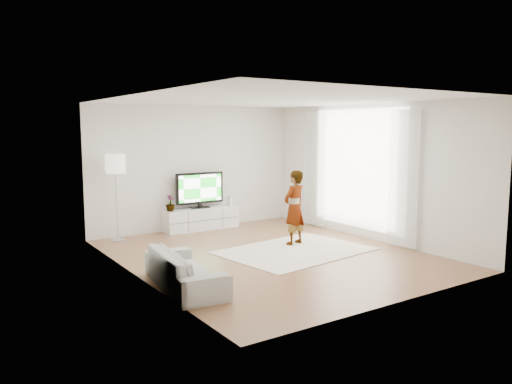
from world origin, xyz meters
TOP-DOWN VIEW (x-y plane):
  - floor at (0.00, 0.00)m, footprint 6.00×6.00m
  - ceiling at (0.00, 0.00)m, footprint 6.00×6.00m
  - wall_left at (-2.50, 0.00)m, footprint 0.02×6.00m
  - wall_right at (2.50, 0.00)m, footprint 0.02×6.00m
  - wall_back at (0.00, 3.00)m, footprint 5.00×0.02m
  - wall_front at (0.00, -3.00)m, footprint 5.00×0.02m
  - window at (2.48, 0.30)m, footprint 0.01×2.60m
  - curtain_near at (2.40, -1.00)m, footprint 0.04×0.70m
  - curtain_far at (2.40, 1.60)m, footprint 0.04×0.70m
  - media_console at (0.02, 2.76)m, footprint 1.75×0.50m
  - television at (0.02, 2.79)m, footprint 1.17×0.23m
  - game_console at (0.79, 2.76)m, footprint 0.05×0.16m
  - potted_plant at (-0.72, 2.77)m, footprint 0.26×0.26m
  - rug at (0.56, -0.03)m, footprint 2.89×2.25m
  - player at (0.87, 0.39)m, footprint 0.61×0.47m
  - sofa at (-2.10, -0.83)m, footprint 0.93×1.91m
  - floor_lamp at (-1.93, 2.70)m, footprint 0.40×0.40m

SIDE VIEW (x-z plane):
  - floor at x=0.00m, z-range 0.00..0.00m
  - rug at x=0.56m, z-range 0.00..0.01m
  - media_console at x=0.02m, z-range 0.00..0.49m
  - sofa at x=-2.10m, z-range 0.00..0.54m
  - game_console at x=0.79m, z-range 0.49..0.71m
  - potted_plant at x=-0.72m, z-range 0.49..0.84m
  - player at x=0.87m, z-range 0.01..1.48m
  - television at x=0.02m, z-range 0.53..1.34m
  - curtain_near at x=2.40m, z-range 0.05..2.65m
  - curtain_far at x=2.40m, z-range 0.05..2.65m
  - wall_left at x=-2.50m, z-range 0.00..2.80m
  - wall_right at x=2.50m, z-range 0.00..2.80m
  - wall_back at x=0.00m, z-range 0.00..2.80m
  - wall_front at x=0.00m, z-range 0.00..2.80m
  - window at x=2.48m, z-range 0.20..2.70m
  - floor_lamp at x=-1.93m, z-range 0.62..2.39m
  - ceiling at x=0.00m, z-range 2.80..2.80m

